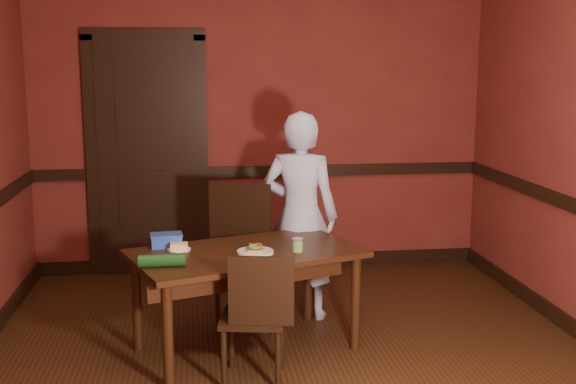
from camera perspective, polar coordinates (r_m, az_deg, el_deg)
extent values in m
cube|color=black|center=(4.59, 0.58, -13.79)|extent=(4.00, 4.50, 0.01)
cube|color=maroon|center=(6.45, -2.18, 5.61)|extent=(4.00, 0.02, 2.70)
cube|color=maroon|center=(2.06, 9.38, -4.56)|extent=(4.00, 0.02, 2.70)
cube|color=black|center=(6.49, -2.14, 1.64)|extent=(4.00, 0.03, 0.10)
cube|color=black|center=(6.67, -2.10, -5.52)|extent=(4.00, 0.03, 0.12)
cube|color=black|center=(6.43, -11.04, 2.50)|extent=(0.85, 0.04, 2.05)
cube|color=black|center=(6.50, -15.21, 2.41)|extent=(0.10, 0.06, 2.15)
cube|color=black|center=(6.44, -6.81, 2.63)|extent=(0.10, 0.06, 2.15)
cube|color=black|center=(6.40, -11.37, 12.10)|extent=(1.05, 0.06, 0.10)
cube|color=black|center=(4.77, -3.31, -8.56)|extent=(1.62, 1.25, 0.67)
imported|color=#ACC4DD|center=(5.28, 0.98, -1.87)|extent=(0.65, 0.55, 1.53)
cylinder|color=white|center=(4.61, -2.61, -4.77)|extent=(0.23, 0.23, 0.01)
cube|color=#A67A50|center=(4.60, -2.61, -4.60)|extent=(0.11, 0.10, 0.02)
ellipsoid|color=#46902A|center=(4.60, -2.61, -4.36)|extent=(0.10, 0.09, 0.02)
cylinder|color=#BA3214|center=(4.61, -2.91, -4.14)|extent=(0.04, 0.04, 0.01)
cylinder|color=#BA3214|center=(4.59, -2.27, -4.20)|extent=(0.04, 0.04, 0.01)
cylinder|color=#84B06A|center=(4.57, -2.93, -4.27)|extent=(0.03, 0.03, 0.01)
cylinder|color=#84B06A|center=(4.62, -2.36, -4.11)|extent=(0.03, 0.03, 0.01)
cylinder|color=#84B06A|center=(4.59, -2.61, -4.19)|extent=(0.03, 0.03, 0.01)
cylinder|color=#69964A|center=(4.63, 0.77, -4.28)|extent=(0.07, 0.07, 0.08)
cylinder|color=silver|center=(4.62, 0.77, -3.75)|extent=(0.07, 0.07, 0.01)
cylinder|color=white|center=(4.73, -8.60, -4.50)|extent=(0.15, 0.15, 0.01)
cube|color=#DBC96D|center=(4.72, -8.61, -4.23)|extent=(0.11, 0.07, 0.04)
cube|color=#2B51B7|center=(4.82, -9.58, -3.84)|extent=(0.21, 0.15, 0.08)
cube|color=#2B51B7|center=(4.81, -9.60, -3.33)|extent=(0.22, 0.16, 0.01)
cylinder|color=#133E13|center=(4.36, -9.93, -5.35)|extent=(0.28, 0.08, 0.08)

